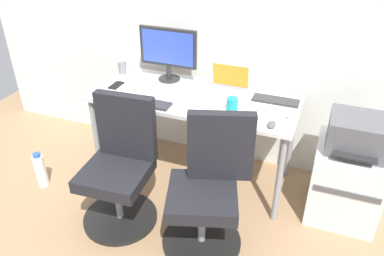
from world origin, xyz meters
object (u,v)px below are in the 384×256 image
side_cabinet (345,181)px  desktop_monitor (168,51)px  printer (357,134)px  office_chair_right (208,190)px  coffee_mug (232,104)px  water_bottle_on_floor (40,170)px  office_chair_left (120,168)px  open_laptop (227,87)px

side_cabinet → desktop_monitor: size_ratio=1.17×
printer → office_chair_right: bearing=-143.9°
printer → desktop_monitor: (-1.48, 0.22, 0.33)m
side_cabinet → coffee_mug: size_ratio=6.10×
water_bottle_on_floor → desktop_monitor: (0.82, 0.78, 0.86)m
side_cabinet → water_bottle_on_floor: 2.37m
office_chair_right → printer: bearing=36.1°
office_chair_left → open_laptop: size_ratio=3.03×
side_cabinet → printer: size_ratio=1.40×
office_chair_left → office_chair_right: size_ratio=1.00×
office_chair_right → side_cabinet: (0.85, 0.62, -0.14)m
office_chair_left → printer: bearing=22.3°
office_chair_right → coffee_mug: size_ratio=10.22×
printer → desktop_monitor: size_ratio=0.83×
printer → coffee_mug: size_ratio=4.35×
office_chair_left → open_laptop: open_laptop is taller
office_chair_left → side_cabinet: 1.62m
water_bottle_on_floor → office_chair_left: bearing=-4.2°
office_chair_left → printer: size_ratio=2.35×
office_chair_right → open_laptop: open_laptop is taller
desktop_monitor → office_chair_left: bearing=-91.1°
office_chair_right → desktop_monitor: bearing=127.1°
side_cabinet → office_chair_left: bearing=-157.7°
printer → water_bottle_on_floor: bearing=-166.5°
desktop_monitor → open_laptop: bearing=-9.6°
office_chair_right → printer: size_ratio=2.35×
office_chair_left → open_laptop: bearing=54.1°
side_cabinet → desktop_monitor: 1.66m
side_cabinet → printer: bearing=-90.0°
water_bottle_on_floor → coffee_mug: coffee_mug is taller
side_cabinet → open_laptop: (-0.96, 0.13, 0.53)m
open_laptop → water_bottle_on_floor: bearing=-153.0°
office_chair_right → printer: 1.08m
printer → water_bottle_on_floor: size_ratio=1.29×
office_chair_right → water_bottle_on_floor: office_chair_right is taller
office_chair_left → desktop_monitor: (0.02, 0.84, 0.58)m
water_bottle_on_floor → coffee_mug: 1.66m
office_chair_right → printer: (0.85, 0.62, 0.26)m
office_chair_right → water_bottle_on_floor: 1.49m
water_bottle_on_floor → side_cabinet: bearing=13.5°
open_laptop → side_cabinet: bearing=-8.0°
printer → water_bottle_on_floor: (-2.30, -0.55, -0.53)m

